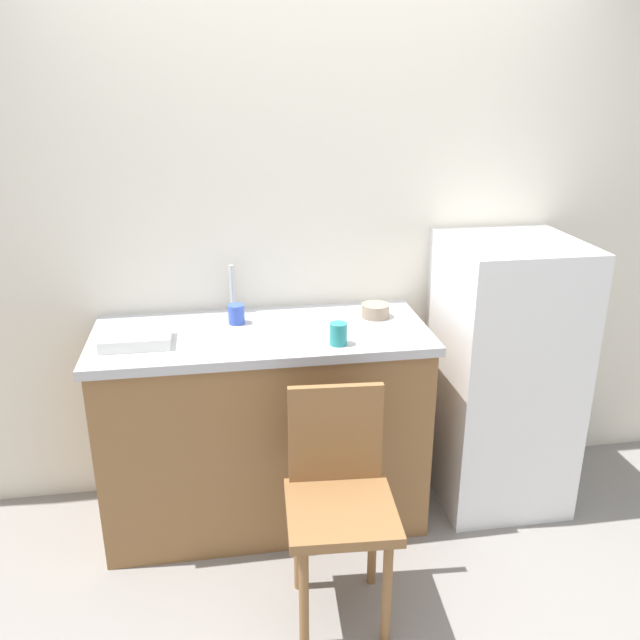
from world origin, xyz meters
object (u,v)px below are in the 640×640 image
(refrigerator, at_px, (502,374))
(dish_tray, at_px, (136,338))
(chair, at_px, (339,495))
(cup_teal, at_px, (338,334))
(terracotta_bowl, at_px, (375,311))
(cup_blue, at_px, (236,314))

(refrigerator, relative_size, dish_tray, 4.59)
(chair, distance_m, cup_teal, 0.64)
(dish_tray, xyz_separation_m, terracotta_bowl, (1.04, 0.16, 0.01))
(refrigerator, height_order, cup_teal, refrigerator)
(terracotta_bowl, bearing_deg, dish_tray, -171.40)
(dish_tray, relative_size, terracotta_bowl, 2.22)
(refrigerator, height_order, chair, refrigerator)
(dish_tray, xyz_separation_m, cup_blue, (0.42, 0.18, 0.02))
(terracotta_bowl, bearing_deg, cup_teal, -127.74)
(chair, bearing_deg, cup_teal, 83.89)
(chair, relative_size, terracotta_bowl, 7.06)
(dish_tray, bearing_deg, terracotta_bowl, 8.60)
(chair, bearing_deg, dish_tray, 147.33)
(cup_teal, bearing_deg, terracotta_bowl, 52.26)
(chair, distance_m, cup_blue, 0.93)
(chair, relative_size, cup_blue, 10.24)
(chair, xyz_separation_m, cup_teal, (0.07, 0.41, 0.48))
(refrigerator, relative_size, chair, 1.44)
(refrigerator, distance_m, terracotta_bowl, 0.69)
(refrigerator, height_order, dish_tray, refrigerator)
(refrigerator, distance_m, cup_teal, 0.92)
(dish_tray, distance_m, terracotta_bowl, 1.05)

